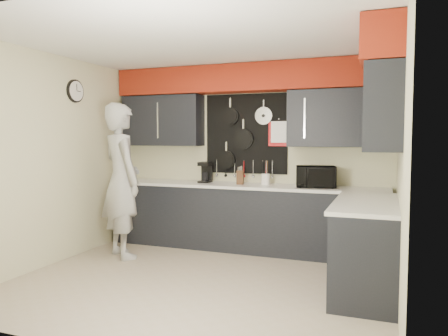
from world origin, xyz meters
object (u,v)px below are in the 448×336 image
at_px(utensil_crock, 266,179).
at_px(coffee_maker, 206,172).
at_px(microwave, 316,177).
at_px(knife_block, 240,177).
at_px(person, 122,181).

xyz_separation_m(utensil_crock, coffee_maker, (-0.90, 0.01, 0.08)).
relative_size(microwave, coffee_maker, 1.68).
relative_size(knife_block, utensil_crock, 1.27).
bearing_deg(knife_block, person, -153.43).
height_order(knife_block, coffee_maker, coffee_maker).
height_order(coffee_maker, person, person).
bearing_deg(coffee_maker, microwave, -4.97).
height_order(microwave, utensil_crock, microwave).
height_order(microwave, knife_block, microwave).
xyz_separation_m(microwave, person, (-2.38, -0.90, -0.05)).
distance_m(coffee_maker, person, 1.25).
xyz_separation_m(knife_block, coffee_maker, (-0.56, 0.09, 0.06)).
relative_size(microwave, utensil_crock, 3.27).
relative_size(utensil_crock, coffee_maker, 0.51).
height_order(utensil_crock, coffee_maker, coffee_maker).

